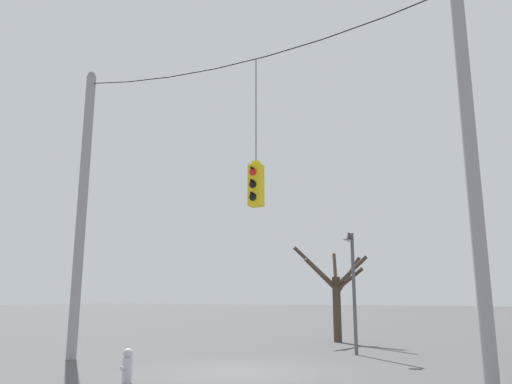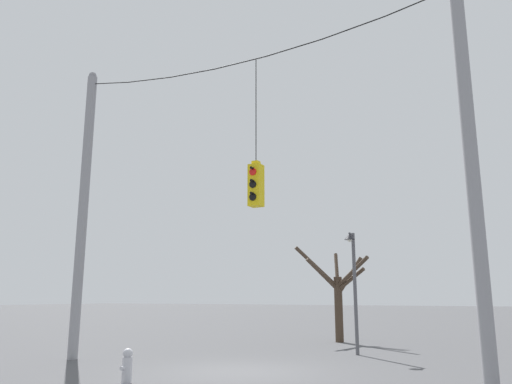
% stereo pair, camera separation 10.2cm
% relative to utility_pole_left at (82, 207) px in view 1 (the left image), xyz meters
% --- Properties ---
extents(ground_plane, '(200.00, 200.00, 0.00)m').
position_rel_utility_pole_left_xyz_m(ground_plane, '(5.89, 0.13, -4.75)').
color(ground_plane, '#4C4C4F').
extents(utility_pole_left, '(0.31, 0.31, 9.53)m').
position_rel_utility_pole_left_xyz_m(utility_pole_left, '(0.00, 0.00, 0.00)').
color(utility_pole_left, gray).
rests_on(utility_pole_left, ground_plane).
extents(utility_pole_right, '(0.31, 0.31, 9.53)m').
position_rel_utility_pole_left_xyz_m(utility_pole_right, '(11.77, 0.00, 0.00)').
color(utility_pole_right, gray).
rests_on(utility_pole_right, ground_plane).
extents(span_wire, '(11.78, 0.03, 0.61)m').
position_rel_utility_pole_left_xyz_m(span_wire, '(5.89, 0.00, 3.96)').
color(span_wire, black).
extents(traffic_light_over_intersection, '(0.34, 0.58, 4.26)m').
position_rel_utility_pole_left_xyz_m(traffic_light_over_intersection, '(6.41, 0.00, 0.11)').
color(traffic_light_over_intersection, yellow).
extents(street_lamp, '(0.36, 0.64, 4.06)m').
position_rel_utility_pole_left_xyz_m(street_lamp, '(7.44, 5.12, -2.02)').
color(street_lamp, '#515156').
rests_on(street_lamp, ground_plane).
extents(bare_tree, '(3.29, 2.44, 4.03)m').
position_rel_utility_pole_left_xyz_m(bare_tree, '(5.44, 9.37, -2.66)').
color(bare_tree, '#423326').
rests_on(bare_tree, ground_plane).
extents(fire_hydrant, '(0.22, 0.30, 0.75)m').
position_rel_utility_pole_left_xyz_m(fire_hydrant, '(4.49, -2.54, -4.37)').
color(fire_hydrant, silver).
rests_on(fire_hydrant, ground_plane).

